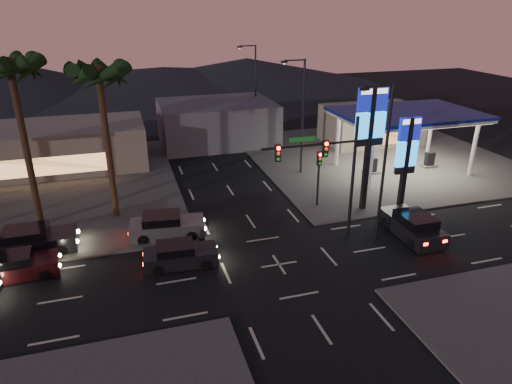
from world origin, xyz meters
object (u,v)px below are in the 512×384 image
object	(u,v)px
car_lane_a_mid	(16,267)
traffic_signal_mast	(328,164)
car_lane_a_front	(180,255)
car_lane_b_mid	(32,241)
suv_station	(412,226)
pylon_sign_tall	(370,125)
pylon_sign_short	(407,150)
gas_station	(407,116)
car_lane_b_front	(166,226)

from	to	relation	value
car_lane_a_mid	traffic_signal_mast	bearing A→B (deg)	-3.15
traffic_signal_mast	car_lane_a_front	world-z (taller)	traffic_signal_mast
car_lane_b_mid	suv_station	xyz separation A→B (m)	(23.44, -4.88, -0.01)
pylon_sign_tall	traffic_signal_mast	bearing A→B (deg)	-143.48
pylon_sign_short	suv_station	bearing A→B (deg)	-112.20
pylon_sign_short	traffic_signal_mast	xyz separation A→B (m)	(-7.24, -2.51, 0.57)
gas_station	car_lane_b_mid	world-z (taller)	gas_station
car_lane_a_mid	car_lane_b_front	bearing A→B (deg)	16.15
pylon_sign_short	car_lane_b_front	xyz separation A→B (m)	(-16.90, 0.96, -3.91)
gas_station	car_lane_a_front	xyz separation A→B (m)	(-21.57, -10.36, -4.42)
car_lane_b_mid	suv_station	distance (m)	23.95
pylon_sign_tall	car_lane_a_mid	world-z (taller)	pylon_sign_tall
car_lane_a_mid	car_lane_b_mid	world-z (taller)	car_lane_b_mid
pylon_sign_tall	car_lane_a_front	world-z (taller)	pylon_sign_tall
car_lane_a_mid	pylon_sign_tall	bearing A→B (deg)	6.25
pylon_sign_tall	car_lane_b_mid	size ratio (longest dim) A/B	1.73
car_lane_a_front	car_lane_a_mid	distance (m)	8.96
car_lane_a_front	suv_station	bearing A→B (deg)	-3.18
car_lane_a_front	car_lane_b_mid	bearing A→B (deg)	154.25
car_lane_a_front	car_lane_b_front	distance (m)	3.84
car_lane_a_front	suv_station	xyz separation A→B (m)	(15.06, -0.84, 0.11)
traffic_signal_mast	suv_station	bearing A→B (deg)	-11.71
traffic_signal_mast	car_lane_b_mid	bearing A→B (deg)	168.21
car_lane_a_mid	car_lane_b_mid	xyz separation A→B (m)	(0.47, 2.69, 0.11)
pylon_sign_tall	car_lane_a_mid	distance (m)	23.76
gas_station	car_lane_a_mid	size ratio (longest dim) A/B	2.70
car_lane_a_mid	car_lane_b_front	size ratio (longest dim) A/B	0.89
car_lane_a_mid	suv_station	distance (m)	24.02
car_lane_a_front	car_lane_b_mid	distance (m)	9.31
gas_station	car_lane_a_mid	bearing A→B (deg)	-163.50
car_lane_b_front	car_lane_a_mid	bearing A→B (deg)	-163.85
pylon_sign_short	suv_station	size ratio (longest dim) A/B	1.39
gas_station	pylon_sign_short	world-z (taller)	pylon_sign_short
traffic_signal_mast	gas_station	bearing A→B (deg)	39.28
car_lane_b_front	suv_station	xyz separation A→B (m)	(15.39, -4.66, 0.03)
pylon_sign_tall	pylon_sign_short	size ratio (longest dim) A/B	1.29
gas_station	pylon_sign_short	size ratio (longest dim) A/B	1.74
car_lane_b_front	gas_station	bearing A→B (deg)	16.63
gas_station	car_lane_a_front	bearing A→B (deg)	-154.33
pylon_sign_tall	car_lane_b_mid	distance (m)	23.14
gas_station	traffic_signal_mast	world-z (taller)	traffic_signal_mast
gas_station	pylon_sign_short	bearing A→B (deg)	-123.69
gas_station	pylon_sign_tall	size ratio (longest dim) A/B	1.36
traffic_signal_mast	pylon_sign_tall	bearing A→B (deg)	36.52
gas_station	car_lane_b_mid	bearing A→B (deg)	-168.09
traffic_signal_mast	pylon_sign_short	bearing A→B (deg)	19.13
pylon_sign_short	car_lane_b_front	size ratio (longest dim) A/B	1.38
pylon_sign_tall	suv_station	world-z (taller)	pylon_sign_tall
car_lane_a_mid	car_lane_a_front	bearing A→B (deg)	-8.68
traffic_signal_mast	car_lane_a_mid	bearing A→B (deg)	176.85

